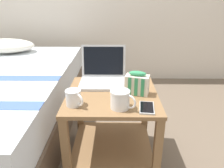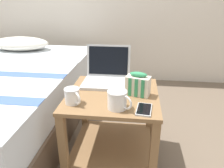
{
  "view_description": "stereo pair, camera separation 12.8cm",
  "coord_description": "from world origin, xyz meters",
  "views": [
    {
      "loc": [
        0.01,
        -1.23,
        1.08
      ],
      "look_at": [
        0.0,
        -0.04,
        0.59
      ],
      "focal_mm": 35.0,
      "sensor_mm": 36.0,
      "label": 1
    },
    {
      "loc": [
        0.14,
        -1.22,
        1.08
      ],
      "look_at": [
        0.0,
        -0.04,
        0.59
      ],
      "focal_mm": 35.0,
      "sensor_mm": 36.0,
      "label": 2
    }
  ],
  "objects": [
    {
      "name": "ground_plane",
      "position": [
        0.0,
        0.0,
        0.0
      ],
      "size": [
        8.0,
        8.0,
        0.0
      ],
      "primitive_type": "plane",
      "color": "brown"
    },
    {
      "name": "bedside_table",
      "position": [
        0.0,
        0.0,
        0.33
      ],
      "size": [
        0.56,
        0.57,
        0.51
      ],
      "color": "olive",
      "rests_on": "ground_plane"
    },
    {
      "name": "laptop",
      "position": [
        -0.06,
        0.18,
        0.56
      ],
      "size": [
        0.31,
        0.28,
        0.24
      ],
      "color": "#B7BABC",
      "rests_on": "bedside_table"
    },
    {
      "name": "mug_front_left",
      "position": [
        0.05,
        -0.19,
        0.57
      ],
      "size": [
        0.14,
        0.11,
        0.1
      ],
      "color": "white",
      "rests_on": "bedside_table"
    },
    {
      "name": "mug_front_right",
      "position": [
        -0.21,
        -0.16,
        0.56
      ],
      "size": [
        0.11,
        0.1,
        0.09
      ],
      "color": "white",
      "rests_on": "bedside_table"
    },
    {
      "name": "snack_bag",
      "position": [
        0.15,
        -0.0,
        0.58
      ],
      "size": [
        0.16,
        0.11,
        0.15
      ],
      "color": "silver",
      "rests_on": "bedside_table"
    },
    {
      "name": "cell_phone",
      "position": [
        0.19,
        -0.19,
        0.52
      ],
      "size": [
        0.09,
        0.15,
        0.01
      ],
      "color": "#B7BABC",
      "rests_on": "bedside_table"
    }
  ]
}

